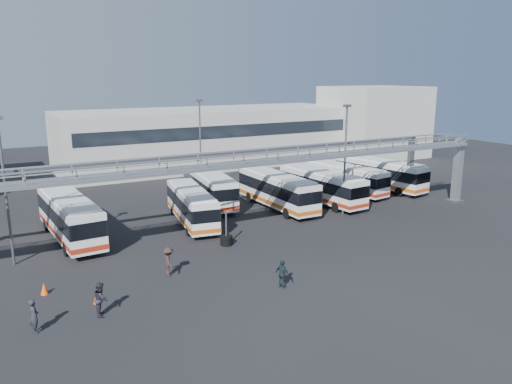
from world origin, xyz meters
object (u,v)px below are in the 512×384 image
light_pole_back (200,141)px  cone_right (97,297)px  cone_left (44,288)px  pedestrian_c (169,262)px  bus_9 (380,173)px  pedestrian_a (34,316)px  tire_stack (226,239)px  light_pole_left (5,184)px  bus_4 (192,204)px  bus_8 (345,178)px  light_pole_mid (345,154)px  bus_7 (321,185)px  bus_6 (277,189)px  pedestrian_b (101,299)px  pedestrian_d (282,274)px  bus_5 (209,186)px  bus_2 (70,216)px

light_pole_back → cone_right: bearing=-125.3°
cone_left → pedestrian_c: bearing=-7.1°
bus_9 → pedestrian_a: (-38.09, -16.17, -0.98)m
tire_stack → bus_9: bearing=20.4°
light_pole_left → pedestrian_a: 11.88m
bus_4 → bus_8: bearing=16.4°
light_pole_mid → bus_7: 5.96m
cone_right → bus_6: bearing=32.7°
pedestrian_b → pedestrian_d: pedestrian_b is taller
bus_6 → cone_right: 23.85m
light_pole_mid → cone_left: 27.78m
pedestrian_c → bus_5: bearing=-28.4°
bus_5 → pedestrian_b: (-14.89, -19.11, -0.92)m
bus_6 → bus_7: 5.00m
bus_2 → cone_right: 12.81m
light_pole_left → pedestrian_b: bearing=-70.8°
bus_4 → cone_right: size_ratio=15.00×
pedestrian_c → cone_right: size_ratio=2.77×
bus_5 → tire_stack: size_ratio=4.17×
cone_left → light_pole_mid: bearing=10.9°
light_pole_left → bus_6: bearing=9.4°
bus_8 → tire_stack: 21.12m
bus_4 → bus_6: 9.33m
pedestrian_b → tire_stack: (10.97, 7.04, -0.48)m
bus_9 → pedestrian_b: size_ratio=6.12×
light_pole_back → bus_5: size_ratio=0.90×
bus_7 → pedestrian_c: (-20.01, -10.57, -0.87)m
light_pole_back → bus_7: (8.74, -10.54, -3.88)m
bus_4 → pedestrian_b: bearing=-119.4°
bus_5 → light_pole_back: bearing=82.5°
bus_6 → bus_9: (14.60, 1.40, 0.01)m
light_pole_mid → light_pole_left: bearing=178.0°
pedestrian_c → light_pole_mid: bearing=-68.8°
bus_8 → pedestrian_b: 34.07m
bus_6 → bus_7: bearing=-5.3°
bus_4 → pedestrian_a: (-14.20, -14.00, -0.82)m
light_pole_back → bus_8: (13.62, -8.33, -3.98)m
bus_8 → pedestrian_c: size_ratio=5.45×
pedestrian_c → tire_stack: size_ratio=0.72×
pedestrian_d → cone_left: bearing=48.7°
bus_7 → cone_left: bearing=-164.9°
pedestrian_c → bus_2: bearing=25.3°
bus_4 → cone_left: bus_4 is taller
bus_9 → bus_2: bearing=173.9°
pedestrian_d → cone_right: 10.99m
light_pole_mid → pedestrian_d: (-13.80, -11.30, -4.84)m
bus_5 → bus_7: bus_5 is taller
bus_2 → tire_stack: bearing=-39.1°
bus_5 → bus_7: 11.40m
pedestrian_a → cone_left: pedestrian_a is taller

